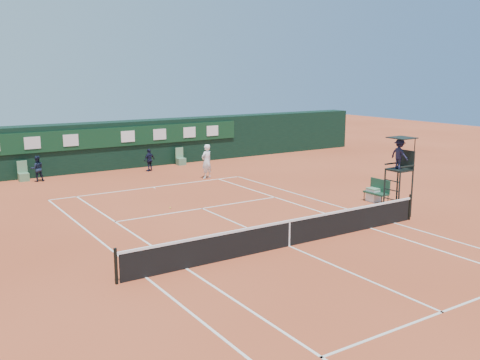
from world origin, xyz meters
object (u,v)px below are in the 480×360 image
(umpire_chair, at_px, (400,160))
(player_bench, at_px, (378,190))
(tennis_net, at_px, (289,232))
(cooler, at_px, (374,194))
(player, at_px, (207,161))

(umpire_chair, xyz_separation_m, player_bench, (1.26, 2.26, -1.86))
(tennis_net, xyz_separation_m, player_bench, (7.68, 2.95, 0.09))
(umpire_chair, bearing_deg, cooler, 63.41)
(umpire_chair, relative_size, player_bench, 2.85)
(tennis_net, height_order, cooler, tennis_net)
(player, bearing_deg, tennis_net, 57.78)
(cooler, bearing_deg, tennis_net, -157.54)
(tennis_net, bearing_deg, player_bench, 21.01)
(player_bench, height_order, player, player)
(tennis_net, relative_size, player_bench, 10.75)
(tennis_net, bearing_deg, cooler, 22.46)
(tennis_net, distance_m, umpire_chair, 6.74)
(tennis_net, distance_m, cooler, 8.29)
(umpire_chair, relative_size, player, 1.70)
(tennis_net, xyz_separation_m, player, (3.67, 12.46, 0.50))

